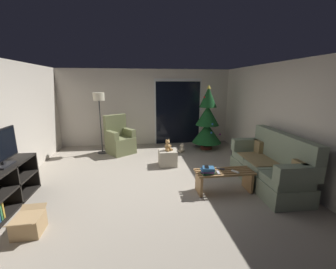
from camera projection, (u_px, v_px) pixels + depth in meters
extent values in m
plane|color=#9E9384|center=(154.00, 181.00, 4.62)|extent=(7.00, 7.00, 0.00)
cube|color=beige|center=(147.00, 107.00, 7.28)|extent=(5.72, 0.12, 2.50)
cube|color=beige|center=(284.00, 120.00, 4.72)|extent=(0.12, 6.00, 2.50)
cube|color=silver|center=(178.00, 112.00, 7.39)|extent=(1.60, 0.02, 2.20)
cube|color=black|center=(178.00, 113.00, 7.39)|extent=(1.50, 0.02, 2.10)
cube|color=gray|center=(266.00, 177.00, 4.41)|extent=(0.82, 1.92, 0.34)
cube|color=gray|center=(286.00, 180.00, 3.75)|extent=(0.70, 0.62, 0.14)
cube|color=gray|center=(266.00, 166.00, 4.35)|extent=(0.70, 0.62, 0.14)
cube|color=gray|center=(251.00, 156.00, 4.95)|extent=(0.70, 0.62, 0.14)
cube|color=gray|center=(283.00, 148.00, 4.30)|extent=(0.26, 1.91, 0.60)
cube|color=gray|center=(298.00, 174.00, 3.46)|extent=(0.77, 0.23, 0.28)
cube|color=gray|center=(248.00, 145.00, 5.14)|extent=(0.77, 0.23, 0.28)
cube|color=#997F51|center=(259.00, 159.00, 4.57)|extent=(0.63, 0.92, 0.02)
cube|color=#997F51|center=(300.00, 170.00, 3.64)|extent=(0.13, 0.32, 0.28)
cube|color=#997F51|center=(258.00, 146.00, 5.00)|extent=(0.13, 0.32, 0.28)
cube|color=#9E7547|center=(228.00, 176.00, 3.93)|extent=(1.10, 0.05, 0.04)
cube|color=#9E7547|center=(226.00, 174.00, 4.02)|extent=(1.10, 0.05, 0.04)
cube|color=#9E7547|center=(224.00, 172.00, 4.10)|extent=(1.10, 0.05, 0.04)
cube|color=#9E7547|center=(223.00, 170.00, 4.19)|extent=(1.10, 0.05, 0.04)
cube|color=#9E7547|center=(221.00, 168.00, 4.27)|extent=(1.10, 0.05, 0.04)
cube|color=#9E7547|center=(199.00, 184.00, 4.09)|extent=(0.05, 0.36, 0.38)
cube|color=#9E7547|center=(248.00, 180.00, 4.22)|extent=(0.05, 0.36, 0.38)
cube|color=silver|center=(235.00, 172.00, 4.04)|extent=(0.11, 0.16, 0.02)
cube|color=#333338|center=(220.00, 169.00, 4.18)|extent=(0.14, 0.14, 0.02)
cube|color=#ADADB2|center=(218.00, 173.00, 3.99)|extent=(0.06, 0.16, 0.02)
cube|color=#337042|center=(208.00, 173.00, 3.97)|extent=(0.27, 0.20, 0.02)
cube|color=#6B3D7A|center=(208.00, 171.00, 3.97)|extent=(0.27, 0.20, 0.04)
cube|color=#285684|center=(208.00, 170.00, 3.95)|extent=(0.24, 0.16, 0.03)
cube|color=#285684|center=(208.00, 168.00, 3.94)|extent=(0.24, 0.22, 0.04)
cube|color=black|center=(207.00, 167.00, 3.95)|extent=(0.10, 0.16, 0.01)
cylinder|color=#4C1E19|center=(206.00, 147.00, 6.91)|extent=(0.36, 0.36, 0.10)
cylinder|color=brown|center=(206.00, 144.00, 6.88)|extent=(0.08, 0.08, 0.12)
cone|color=#14471E|center=(207.00, 133.00, 6.80)|extent=(0.91, 0.91, 0.61)
cone|color=#14471E|center=(208.00, 115.00, 6.67)|extent=(0.72, 0.72, 0.61)
cone|color=#14471E|center=(208.00, 97.00, 6.54)|extent=(0.53, 0.53, 0.61)
sphere|color=red|center=(205.00, 97.00, 6.48)|extent=(0.06, 0.06, 0.06)
sphere|color=#B233A5|center=(220.00, 134.00, 6.66)|extent=(0.06, 0.06, 0.06)
sphere|color=blue|center=(211.00, 133.00, 6.41)|extent=(0.06, 0.06, 0.06)
sphere|color=red|center=(212.00, 125.00, 7.04)|extent=(0.06, 0.06, 0.06)
sphere|color=gold|center=(215.00, 125.00, 6.94)|extent=(0.06, 0.06, 0.06)
sphere|color=blue|center=(212.00, 124.00, 6.42)|extent=(0.06, 0.06, 0.06)
sphere|color=white|center=(202.00, 103.00, 6.62)|extent=(0.06, 0.06, 0.06)
sphere|color=white|center=(211.00, 107.00, 6.81)|extent=(0.06, 0.06, 0.06)
sphere|color=white|center=(215.00, 118.00, 6.82)|extent=(0.06, 0.06, 0.06)
sphere|color=white|center=(201.00, 110.00, 6.79)|extent=(0.06, 0.06, 0.06)
cone|color=#EAD14C|center=(209.00, 87.00, 6.47)|extent=(0.14, 0.14, 0.12)
cube|color=olive|center=(121.00, 148.00, 6.46)|extent=(0.95, 0.95, 0.31)
cube|color=olive|center=(120.00, 140.00, 6.40)|extent=(0.95, 0.95, 0.18)
cube|color=olive|center=(115.00, 125.00, 6.50)|extent=(0.65, 0.52, 0.64)
cube|color=olive|center=(129.00, 132.00, 6.53)|extent=(0.45, 0.56, 0.22)
cube|color=olive|center=(112.00, 135.00, 6.16)|extent=(0.45, 0.56, 0.22)
cylinder|color=#2D2D30|center=(103.00, 152.00, 6.52)|extent=(0.28, 0.28, 0.02)
cylinder|color=#2D2D30|center=(101.00, 127.00, 6.34)|extent=(0.03, 0.03, 1.55)
cylinder|color=beige|center=(99.00, 97.00, 6.14)|extent=(0.32, 0.32, 0.22)
cube|color=black|center=(11.00, 204.00, 3.71)|extent=(0.40, 1.40, 0.04)
cube|color=black|center=(4.00, 167.00, 3.55)|extent=(0.40, 1.40, 0.04)
cube|color=black|center=(28.00, 170.00, 4.29)|extent=(0.40, 0.04, 0.71)
cube|color=black|center=(8.00, 186.00, 3.63)|extent=(0.40, 0.04, 0.68)
cube|color=black|center=(8.00, 186.00, 3.63)|extent=(0.40, 1.33, 0.04)
cube|color=black|center=(4.00, 165.00, 3.54)|extent=(0.20, 0.36, 0.03)
cube|color=black|center=(3.00, 163.00, 3.53)|extent=(0.04, 0.06, 0.06)
cube|color=black|center=(0.00, 146.00, 3.47)|extent=(0.04, 0.84, 0.52)
cube|color=black|center=(2.00, 146.00, 3.47)|extent=(0.01, 0.79, 0.47)
cube|color=#B2A893|center=(168.00, 158.00, 5.49)|extent=(0.44, 0.44, 0.39)
cylinder|color=tan|center=(171.00, 149.00, 5.42)|extent=(0.11, 0.13, 0.06)
cylinder|color=tan|center=(168.00, 150.00, 5.36)|extent=(0.11, 0.13, 0.06)
sphere|color=tan|center=(168.00, 147.00, 5.43)|extent=(0.15, 0.15, 0.15)
sphere|color=tan|center=(168.00, 142.00, 5.40)|extent=(0.11, 0.11, 0.11)
sphere|color=tan|center=(169.00, 143.00, 5.36)|extent=(0.04, 0.04, 0.04)
sphere|color=tan|center=(169.00, 140.00, 5.41)|extent=(0.04, 0.04, 0.04)
sphere|color=tan|center=(166.00, 140.00, 5.36)|extent=(0.04, 0.04, 0.04)
sphere|color=tan|center=(170.00, 146.00, 5.45)|extent=(0.06, 0.06, 0.06)
sphere|color=tan|center=(166.00, 147.00, 5.36)|extent=(0.06, 0.06, 0.06)
cylinder|color=beige|center=(180.00, 151.00, 6.55)|extent=(0.12, 0.12, 0.06)
cylinder|color=beige|center=(181.00, 151.00, 6.63)|extent=(0.12, 0.12, 0.06)
sphere|color=beige|center=(182.00, 149.00, 6.54)|extent=(0.15, 0.15, 0.15)
sphere|color=beige|center=(182.00, 145.00, 6.52)|extent=(0.11, 0.11, 0.11)
sphere|color=#F4E5C1|center=(181.00, 145.00, 6.54)|extent=(0.04, 0.04, 0.04)
sphere|color=beige|center=(182.00, 144.00, 6.47)|extent=(0.04, 0.04, 0.04)
sphere|color=beige|center=(183.00, 144.00, 6.54)|extent=(0.04, 0.04, 0.04)
sphere|color=beige|center=(180.00, 149.00, 6.49)|extent=(0.06, 0.06, 0.06)
sphere|color=beige|center=(183.00, 148.00, 6.61)|extent=(0.06, 0.06, 0.06)
cube|color=tan|center=(29.00, 225.00, 2.99)|extent=(0.36, 0.36, 0.26)
cube|color=tan|center=(34.00, 207.00, 3.16)|extent=(0.34, 0.10, 0.06)
cube|color=tan|center=(19.00, 225.00, 2.75)|extent=(0.34, 0.10, 0.06)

